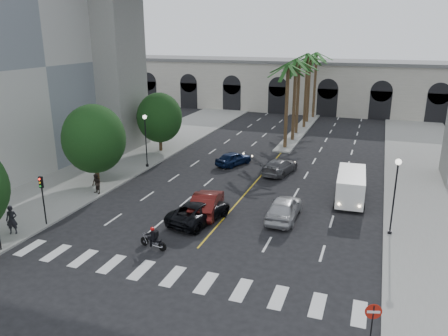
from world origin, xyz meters
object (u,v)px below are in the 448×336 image
lamp_post_left_far (146,136)px  car_d (280,166)px  car_a (284,208)px  car_e (233,158)px  traffic_signal_far (42,192)px  pedestrian_b (96,184)px  do_not_enter_sign (372,321)px  pedestrian_a (12,220)px  car_b (207,203)px  lamp_post_right (395,190)px  cargo_van (351,186)px  car_c (199,211)px  motorcycle_rider (154,239)px

lamp_post_left_far → car_d: (12.90, 2.65, -2.50)m
car_a → car_e: bearing=-56.0°
traffic_signal_far → lamp_post_left_far: bearing=90.4°
traffic_signal_far → pedestrian_b: (-0.20, 6.26, -1.50)m
traffic_signal_far → car_a: (15.44, 6.82, -1.66)m
car_d → lamp_post_left_far: bearing=23.3°
lamp_post_left_far → do_not_enter_sign: size_ratio=1.92×
pedestrian_a → car_a: bearing=0.4°
traffic_signal_far → car_b: 11.53m
car_d → pedestrian_a: pedestrian_a is taller
lamp_post_right → car_e: (-14.96, 11.78, -2.52)m
cargo_van → do_not_enter_sign: 18.33m
lamp_post_left_far → traffic_signal_far: 14.52m
car_b → car_e: 12.62m
traffic_signal_far → car_c: (9.80, 4.43, -1.75)m
cargo_van → traffic_signal_far: bearing=-151.5°
lamp_post_right → car_d: size_ratio=1.07×
motorcycle_rider → cargo_van: bearing=59.9°
lamp_post_left_far → cargo_van: 20.06m
car_c → car_d: car_c is taller
lamp_post_right → motorcycle_rider: lamp_post_right is taller
car_c → car_d: size_ratio=1.10×
car_b → cargo_van: cargo_van is taller
car_d → pedestrian_b: 16.96m
pedestrian_b → do_not_enter_sign: (22.00, -12.54, 1.02)m
traffic_signal_far → cargo_van: (19.70, 11.92, -1.18)m
pedestrian_a → pedestrian_b: bearing=56.8°
lamp_post_right → car_d: lamp_post_right is taller
lamp_post_right → pedestrian_a: 25.24m
pedestrian_a → lamp_post_right: bearing=-8.1°
car_b → car_d: bearing=-114.9°
cargo_van → do_not_enter_sign: bearing=-86.1°
motorcycle_rider → car_b: 6.35m
traffic_signal_far → car_c: size_ratio=0.66×
pedestrian_a → car_c: bearing=2.9°
pedestrian_a → do_not_enter_sign: bearing=-38.5°
lamp_post_left_far → cargo_van: bearing=-7.4°
traffic_signal_far → car_c: traffic_signal_far is taller
lamp_post_left_far → car_d: size_ratio=1.07×
motorcycle_rider → do_not_enter_sign: 14.38m
lamp_post_right → cargo_van: bearing=119.0°
lamp_post_left_far → pedestrian_a: 16.62m
lamp_post_right → pedestrian_b: (-22.90, -0.24, -2.21)m
car_e → pedestrian_b: 14.41m
motorcycle_rider → car_c: (1.06, 4.85, 0.10)m
traffic_signal_far → pedestrian_b: 6.44m
motorcycle_rider → cargo_van: size_ratio=0.35×
pedestrian_a → traffic_signal_far: bearing=35.4°
car_d → do_not_enter_sign: (9.00, -23.43, 1.30)m
lamp_post_left_far → pedestrian_a: (-0.89, -16.46, -2.09)m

